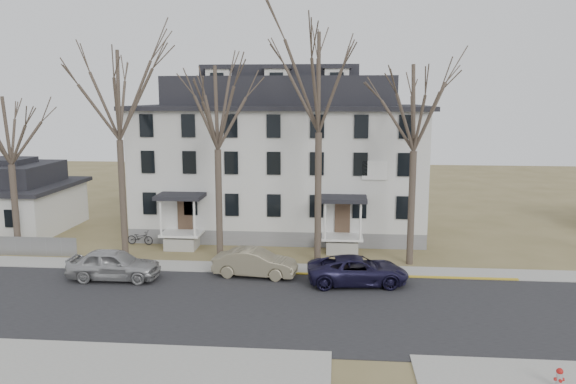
# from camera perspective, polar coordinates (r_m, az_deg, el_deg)

# --- Properties ---
(ground) EXTENTS (120.00, 120.00, 0.00)m
(ground) POSITION_cam_1_polar(r_m,az_deg,el_deg) (25.18, -0.16, -13.43)
(ground) COLOR olive
(ground) RESTS_ON ground
(main_road) EXTENTS (120.00, 10.00, 0.04)m
(main_road) POSITION_cam_1_polar(r_m,az_deg,el_deg) (27.02, 0.23, -11.77)
(main_road) COLOR #27272A
(main_road) RESTS_ON ground
(far_sidewalk) EXTENTS (120.00, 2.00, 0.08)m
(far_sidewalk) POSITION_cam_1_polar(r_m,az_deg,el_deg) (32.67, 1.12, -7.93)
(far_sidewalk) COLOR #A09F97
(far_sidewalk) RESTS_ON ground
(near_sidewalk_left) EXTENTS (20.00, 5.00, 0.08)m
(near_sidewalk_left) POSITION_cam_1_polar(r_m,az_deg,el_deg) (22.94, -22.69, -16.64)
(near_sidewalk_left) COLOR #A09F97
(near_sidewalk_left) RESTS_ON ground
(yellow_curb) EXTENTS (14.00, 0.25, 0.06)m
(yellow_curb) POSITION_cam_1_polar(r_m,az_deg,el_deg) (31.87, 10.12, -8.53)
(yellow_curb) COLOR gold
(yellow_curb) RESTS_ON ground
(boarding_house) EXTENTS (20.80, 12.36, 12.05)m
(boarding_house) POSITION_cam_1_polar(r_m,az_deg,el_deg) (41.47, -0.67, 3.45)
(boarding_house) COLOR slate
(boarding_house) RESTS_ON ground
(small_house) EXTENTS (8.70, 8.70, 5.00)m
(small_house) POSITION_cam_1_polar(r_m,az_deg,el_deg) (46.53, -26.25, -0.77)
(small_house) COLOR silver
(small_house) RESTS_ON ground
(tree_far_left) EXTENTS (8.40, 8.40, 13.72)m
(tree_far_left) POSITION_cam_1_polar(r_m,az_deg,el_deg) (35.38, -16.96, 10.02)
(tree_far_left) COLOR #473B31
(tree_far_left) RESTS_ON ground
(tree_mid_left) EXTENTS (7.80, 7.80, 12.74)m
(tree_mid_left) POSITION_cam_1_polar(r_m,az_deg,el_deg) (33.62, -7.25, 9.13)
(tree_mid_left) COLOR #473B31
(tree_mid_left) RESTS_ON ground
(tree_center) EXTENTS (9.00, 9.00, 14.70)m
(tree_center) POSITION_cam_1_polar(r_m,az_deg,el_deg) (32.90, 3.18, 11.76)
(tree_center) COLOR #473B31
(tree_center) RESTS_ON ground
(tree_mid_right) EXTENTS (7.80, 7.80, 12.74)m
(tree_mid_right) POSITION_cam_1_polar(r_m,az_deg,el_deg) (33.16, 12.82, 8.96)
(tree_mid_right) COLOR #473B31
(tree_mid_right) RESTS_ON ground
(tree_bungalow) EXTENTS (6.60, 6.60, 10.78)m
(tree_bungalow) POSITION_cam_1_polar(r_m,az_deg,el_deg) (38.56, -26.54, 6.05)
(tree_bungalow) COLOR #473B31
(tree_bungalow) RESTS_ON ground
(car_silver) EXTENTS (5.00, 2.08, 1.69)m
(car_silver) POSITION_cam_1_polar(r_m,az_deg,el_deg) (32.14, -17.26, -7.10)
(car_silver) COLOR #A4A4A4
(car_silver) RESTS_ON ground
(car_tan) EXTENTS (4.74, 2.08, 1.51)m
(car_tan) POSITION_cam_1_polar(r_m,az_deg,el_deg) (31.34, -3.37, -7.26)
(car_tan) COLOR #7F765C
(car_tan) RESTS_ON ground
(car_navy) EXTENTS (5.58, 3.04, 1.48)m
(car_navy) POSITION_cam_1_polar(r_m,az_deg,el_deg) (30.28, 7.09, -7.96)
(car_navy) COLOR #191632
(car_navy) RESTS_ON ground
(bicycle_left) EXTENTS (1.86, 0.79, 0.95)m
(bicycle_left) POSITION_cam_1_polar(r_m,az_deg,el_deg) (39.09, -14.79, -4.57)
(bicycle_left) COLOR black
(bicycle_left) RESTS_ON ground
(fire_hydrant) EXTENTS (0.33, 0.31, 0.79)m
(fire_hydrant) POSITION_cam_1_polar(r_m,az_deg,el_deg) (22.14, 25.83, -16.72)
(fire_hydrant) COLOR #B7B7BA
(fire_hydrant) RESTS_ON ground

